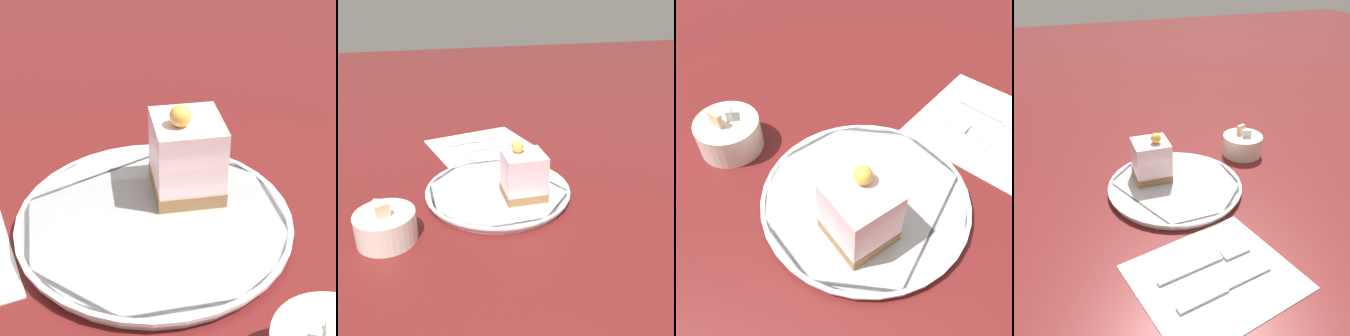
{
  "view_description": "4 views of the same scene",
  "coord_description": "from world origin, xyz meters",
  "views": [
    {
      "loc": [
        0.11,
        0.39,
        0.36
      ],
      "look_at": [
        0.02,
        -0.04,
        0.06
      ],
      "focal_mm": 60.0,
      "sensor_mm": 36.0,
      "label": 1
    },
    {
      "loc": [
        -0.56,
        0.13,
        0.35
      ],
      "look_at": [
        0.02,
        -0.04,
        0.06
      ],
      "focal_mm": 40.0,
      "sensor_mm": 36.0,
      "label": 2
    },
    {
      "loc": [
        -0.17,
        -0.24,
        0.4
      ],
      "look_at": [
        0.01,
        -0.01,
        0.07
      ],
      "focal_mm": 40.0,
      "sensor_mm": 36.0,
      "label": 3
    },
    {
      "loc": [
        0.63,
        -0.24,
        0.43
      ],
      "look_at": [
        0.03,
        -0.01,
        0.05
      ],
      "focal_mm": 40.0,
      "sensor_mm": 36.0,
      "label": 4
    }
  ],
  "objects": [
    {
      "name": "ground_plane",
      "position": [
        0.0,
        0.0,
        0.0
      ],
      "size": [
        4.0,
        4.0,
        0.0
      ],
      "primitive_type": "plane",
      "color": "#5B1919"
    },
    {
      "name": "napkin",
      "position": [
        0.27,
        -0.05,
        0.0
      ],
      "size": [
        0.24,
        0.27,
        0.0
      ],
      "rotation": [
        0.0,
        0.0,
        0.21
      ],
      "color": "white",
      "rests_on": "ground_plane"
    },
    {
      "name": "cake_slice",
      "position": [
        -0.01,
        -0.06,
        0.06
      ],
      "size": [
        0.07,
        0.07,
        0.1
      ],
      "rotation": [
        0.0,
        0.0,
        -0.04
      ],
      "color": "olive",
      "rests_on": "plate"
    },
    {
      "name": "fork",
      "position": [
        0.25,
        -0.04,
        0.01
      ],
      "size": [
        0.04,
        0.16,
        0.0
      ],
      "rotation": [
        0.0,
        0.0,
        0.17
      ],
      "color": "#B2B2B7",
      "rests_on": "napkin"
    },
    {
      "name": "plate",
      "position": [
        0.03,
        -0.03,
        0.01
      ],
      "size": [
        0.27,
        0.27,
        0.01
      ],
      "color": "white",
      "rests_on": "ground_plane"
    },
    {
      "name": "sugar_bowl",
      "position": [
        -0.06,
        0.17,
        0.02
      ],
      "size": [
        0.09,
        0.09,
        0.07
      ],
      "color": "silver",
      "rests_on": "ground_plane"
    }
  ]
}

